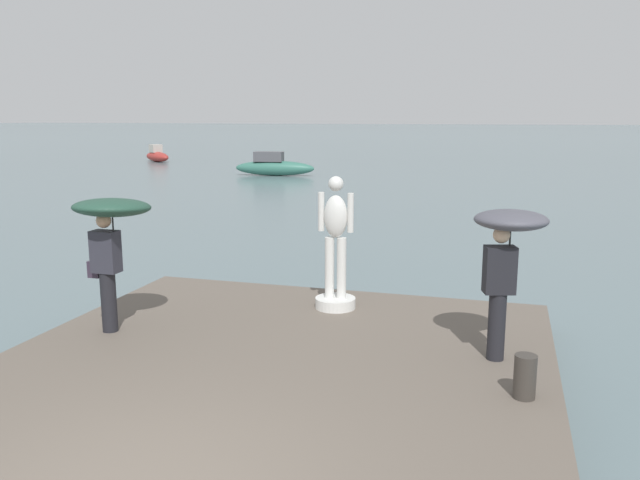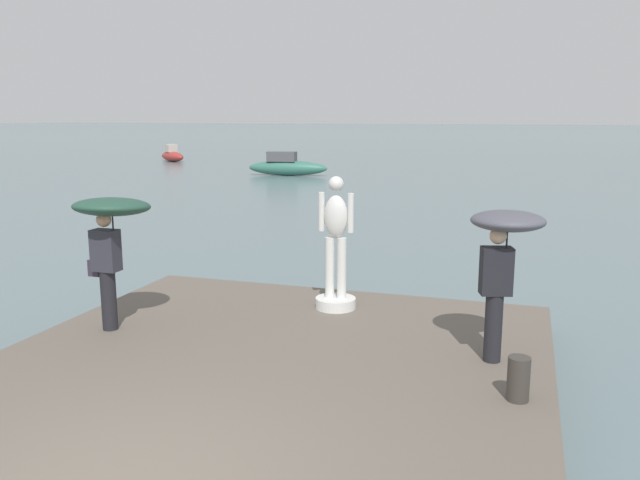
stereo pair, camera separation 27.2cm
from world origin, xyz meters
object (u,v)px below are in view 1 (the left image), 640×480
object	(u,v)px
onlooker_left	(110,224)
boat_mid	(157,156)
onlooker_right	(507,244)
mooring_bollard	(525,377)
boat_near	(274,166)
statue_white_figure	(336,255)

from	to	relation	value
onlooker_left	boat_mid	bearing A→B (deg)	119.30
onlooker_right	boat_mid	size ratio (longest dim) A/B	0.59
onlooker_left	onlooker_right	bearing A→B (deg)	4.69
mooring_bollard	boat_mid	xyz separation A→B (m)	(-25.72, 36.49, -0.20)
onlooker_left	boat_near	world-z (taller)	onlooker_left
onlooker_right	mooring_bollard	xyz separation A→B (m)	(0.27, -1.15, -1.26)
boat_near	boat_mid	bearing A→B (deg)	146.49
onlooker_left	mooring_bollard	size ratio (longest dim) A/B	3.99
statue_white_figure	onlooker_left	world-z (taller)	statue_white_figure
onlooker_right	statue_white_figure	bearing A→B (deg)	149.31
mooring_bollard	boat_near	bearing A→B (deg)	115.27
onlooker_left	mooring_bollard	bearing A→B (deg)	-7.20
statue_white_figure	onlooker_right	xyz separation A→B (m)	(2.62, -1.55, 0.63)
statue_white_figure	boat_near	size ratio (longest dim) A/B	0.45
statue_white_figure	onlooker_left	bearing A→B (deg)	-144.13
mooring_bollard	boat_near	distance (m)	31.31
statue_white_figure	onlooker_left	distance (m)	3.47
onlooker_left	mooring_bollard	xyz separation A→B (m)	(5.64, -0.71, -1.32)
boat_near	boat_mid	distance (m)	14.81
mooring_bollard	onlooker_left	bearing A→B (deg)	172.80
boat_near	boat_mid	world-z (taller)	boat_near
statue_white_figure	mooring_bollard	bearing A→B (deg)	-43.19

